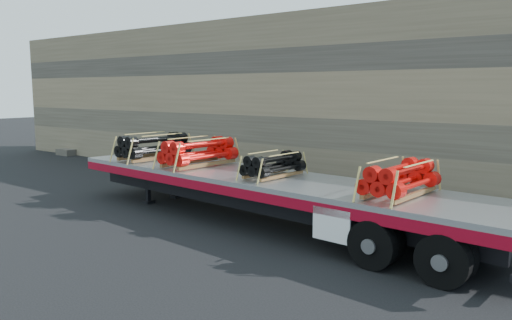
{
  "coord_description": "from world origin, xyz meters",
  "views": [
    {
      "loc": [
        9.12,
        -12.09,
        3.91
      ],
      "look_at": [
        -0.17,
        0.13,
        1.74
      ],
      "focal_mm": 35.0,
      "sensor_mm": 36.0,
      "label": 1
    }
  ],
  "objects_px": {
    "trailer": "(261,199)",
    "bundle_midfront": "(199,153)",
    "bundle_front": "(154,147)",
    "bundle_rear": "(400,179)",
    "bundle_midrear": "(273,165)"
  },
  "relations": [
    {
      "from": "bundle_midrear",
      "to": "bundle_front",
      "type": "bearing_deg",
      "value": 180.0
    },
    {
      "from": "trailer",
      "to": "bundle_rear",
      "type": "bearing_deg",
      "value": 0.0
    },
    {
      "from": "trailer",
      "to": "bundle_rear",
      "type": "relative_size",
      "value": 6.56
    },
    {
      "from": "trailer",
      "to": "bundle_midrear",
      "type": "bearing_deg",
      "value": 0.0
    },
    {
      "from": "bundle_midfront",
      "to": "bundle_front",
      "type": "bearing_deg",
      "value": 180.0
    },
    {
      "from": "bundle_front",
      "to": "bundle_rear",
      "type": "relative_size",
      "value": 1.13
    },
    {
      "from": "bundle_front",
      "to": "bundle_rear",
      "type": "distance_m",
      "value": 9.38
    },
    {
      "from": "bundle_front",
      "to": "bundle_midfront",
      "type": "relative_size",
      "value": 1.01
    },
    {
      "from": "bundle_midfront",
      "to": "bundle_rear",
      "type": "distance_m",
      "value": 7.0
    },
    {
      "from": "trailer",
      "to": "bundle_front",
      "type": "distance_m",
      "value": 5.2
    },
    {
      "from": "trailer",
      "to": "bundle_midfront",
      "type": "height_order",
      "value": "bundle_midfront"
    },
    {
      "from": "trailer",
      "to": "bundle_midfront",
      "type": "relative_size",
      "value": 5.89
    },
    {
      "from": "trailer",
      "to": "bundle_midrear",
      "type": "distance_m",
      "value": 1.15
    },
    {
      "from": "bundle_midfront",
      "to": "bundle_midrear",
      "type": "distance_m",
      "value": 3.16
    },
    {
      "from": "bundle_midrear",
      "to": "bundle_rear",
      "type": "height_order",
      "value": "bundle_rear"
    }
  ]
}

